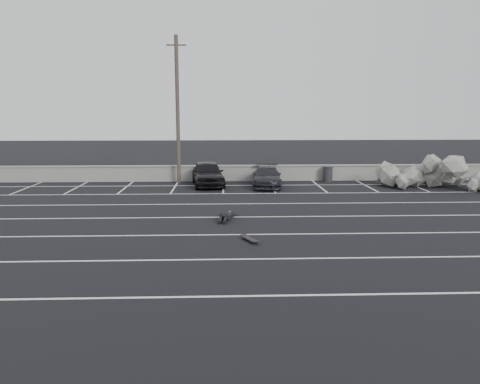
{
  "coord_description": "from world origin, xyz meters",
  "views": [
    {
      "loc": [
        0.99,
        -17.16,
        4.59
      ],
      "look_at": [
        1.76,
        3.73,
        1.0
      ],
      "focal_mm": 35.0,
      "sensor_mm": 36.0,
      "label": 1
    }
  ],
  "objects_px": {
    "trash_bin": "(328,174)",
    "person": "(227,213)",
    "car_left": "(208,173)",
    "skateboard": "(250,239)",
    "utility_pole": "(178,110)",
    "car_right": "(267,177)",
    "riprap_pile": "(430,178)"
  },
  "relations": [
    {
      "from": "skateboard",
      "to": "riprap_pile",
      "type": "bearing_deg",
      "value": 20.49
    },
    {
      "from": "person",
      "to": "utility_pole",
      "type": "bearing_deg",
      "value": 118.92
    },
    {
      "from": "trash_bin",
      "to": "riprap_pile",
      "type": "bearing_deg",
      "value": -22.4
    },
    {
      "from": "car_left",
      "to": "skateboard",
      "type": "relative_size",
      "value": 5.02
    },
    {
      "from": "riprap_pile",
      "to": "skateboard",
      "type": "distance_m",
      "value": 16.84
    },
    {
      "from": "trash_bin",
      "to": "skateboard",
      "type": "bearing_deg",
      "value": -112.73
    },
    {
      "from": "trash_bin",
      "to": "riprap_pile",
      "type": "height_order",
      "value": "riprap_pile"
    },
    {
      "from": "car_left",
      "to": "person",
      "type": "xyz_separation_m",
      "value": [
        1.13,
        -9.22,
        -0.56
      ]
    },
    {
      "from": "car_right",
      "to": "utility_pole",
      "type": "xyz_separation_m",
      "value": [
        -5.6,
        1.67,
        4.1
      ]
    },
    {
      "from": "car_right",
      "to": "skateboard",
      "type": "xyz_separation_m",
      "value": [
        -1.77,
        -12.49,
        -0.54
      ]
    },
    {
      "from": "utility_pole",
      "to": "person",
      "type": "distance_m",
      "value": 11.75
    },
    {
      "from": "car_left",
      "to": "person",
      "type": "bearing_deg",
      "value": -89.71
    },
    {
      "from": "car_right",
      "to": "utility_pole",
      "type": "distance_m",
      "value": 7.13
    },
    {
      "from": "car_left",
      "to": "riprap_pile",
      "type": "xyz_separation_m",
      "value": [
        13.77,
        -1.03,
        -0.21
      ]
    },
    {
      "from": "car_left",
      "to": "trash_bin",
      "type": "xyz_separation_m",
      "value": [
        7.92,
        1.39,
        -0.26
      ]
    },
    {
      "from": "car_right",
      "to": "trash_bin",
      "type": "bearing_deg",
      "value": 28.44
    },
    {
      "from": "person",
      "to": "skateboard",
      "type": "distance_m",
      "value": 3.82
    },
    {
      "from": "skateboard",
      "to": "person",
      "type": "bearing_deg",
      "value": 77.05
    },
    {
      "from": "trash_bin",
      "to": "riprap_pile",
      "type": "xyz_separation_m",
      "value": [
        5.85,
        -2.41,
        0.05
      ]
    },
    {
      "from": "trash_bin",
      "to": "person",
      "type": "distance_m",
      "value": 12.6
    },
    {
      "from": "car_left",
      "to": "skateboard",
      "type": "height_order",
      "value": "car_left"
    },
    {
      "from": "car_left",
      "to": "utility_pole",
      "type": "xyz_separation_m",
      "value": [
        -1.92,
        1.2,
        3.94
      ]
    },
    {
      "from": "car_right",
      "to": "riprap_pile",
      "type": "xyz_separation_m",
      "value": [
        10.09,
        -0.55,
        -0.05
      ]
    },
    {
      "from": "car_left",
      "to": "car_right",
      "type": "distance_m",
      "value": 3.71
    },
    {
      "from": "car_left",
      "to": "riprap_pile",
      "type": "height_order",
      "value": "car_left"
    },
    {
      "from": "utility_pole",
      "to": "person",
      "type": "bearing_deg",
      "value": -73.7
    },
    {
      "from": "car_right",
      "to": "person",
      "type": "relative_size",
      "value": 1.82
    },
    {
      "from": "car_left",
      "to": "skateboard",
      "type": "xyz_separation_m",
      "value": [
        1.91,
        -12.96,
        -0.69
      ]
    },
    {
      "from": "car_left",
      "to": "person",
      "type": "distance_m",
      "value": 9.31
    },
    {
      "from": "utility_pole",
      "to": "riprap_pile",
      "type": "height_order",
      "value": "utility_pole"
    },
    {
      "from": "car_left",
      "to": "utility_pole",
      "type": "relative_size",
      "value": 0.49
    },
    {
      "from": "utility_pole",
      "to": "skateboard",
      "type": "xyz_separation_m",
      "value": [
        3.82,
        -14.16,
        -4.63
      ]
    }
  ]
}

